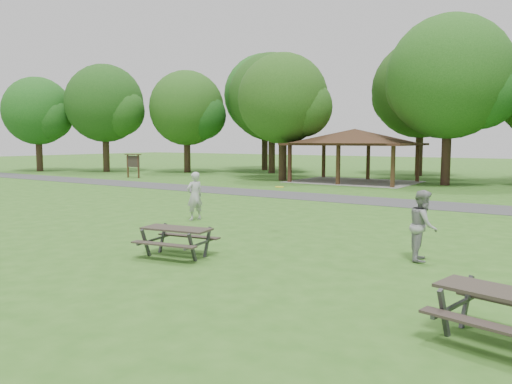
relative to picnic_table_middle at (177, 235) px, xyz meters
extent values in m
plane|color=#31651C|center=(-1.24, -0.01, -0.57)|extent=(160.00, 160.00, 0.00)
cube|color=#3F3F41|center=(-1.24, 13.99, -0.56)|extent=(120.00, 3.20, 0.02)
cube|color=#371D14|center=(-8.94, 21.29, 0.73)|extent=(0.22, 0.22, 2.60)
cube|color=#342213|center=(-8.94, 26.69, 0.73)|extent=(0.22, 0.22, 2.60)
cube|color=#321F12|center=(-5.24, 21.29, 0.73)|extent=(0.22, 0.22, 2.60)
cube|color=#3D2616|center=(-5.24, 26.69, 0.73)|extent=(0.22, 0.22, 2.60)
cube|color=#362413|center=(-1.54, 21.29, 0.73)|extent=(0.22, 0.22, 2.60)
cube|color=#382214|center=(-1.54, 26.69, 0.73)|extent=(0.22, 0.22, 2.60)
cube|color=#361F15|center=(-5.24, 23.99, 2.11)|extent=(8.60, 6.60, 0.16)
pyramid|color=#342115|center=(-5.24, 23.99, 2.69)|extent=(7.01, 7.01, 1.00)
cube|color=gray|center=(-5.24, 23.99, -0.55)|extent=(8.40, 6.40, 0.03)
cube|color=#3C2515|center=(-21.84, 17.99, 0.33)|extent=(0.10, 0.10, 1.80)
cube|color=#372014|center=(-20.64, 17.99, 0.33)|extent=(0.10, 0.10, 1.80)
cube|color=black|center=(-21.24, 17.99, 0.73)|extent=(1.40, 0.06, 0.90)
cube|color=black|center=(-21.24, 17.99, 1.28)|extent=(1.60, 0.30, 0.06)
cylinder|color=#2F2014|center=(-29.24, 21.99, 1.27)|extent=(0.60, 0.60, 3.67)
sphere|color=#164112|center=(-29.24, 21.99, 5.81)|extent=(7.20, 7.20, 7.20)
sphere|color=#194814|center=(-27.62, 22.29, 5.09)|extent=(4.68, 4.68, 4.68)
sphere|color=#1E4D16|center=(-30.68, 21.79, 5.27)|extent=(4.32, 4.32, 4.32)
cylinder|color=black|center=(-22.24, 25.49, 1.10)|extent=(0.60, 0.60, 3.32)
sphere|color=#1E4A15|center=(-22.24, 25.49, 5.31)|extent=(6.80, 6.80, 6.80)
sphere|color=#134414|center=(-20.71, 25.79, 4.63)|extent=(4.42, 4.42, 4.42)
sphere|color=#183F12|center=(-23.60, 25.29, 4.80)|extent=(4.08, 4.08, 4.08)
cylinder|color=black|center=(-15.24, 28.99, 1.36)|extent=(0.60, 0.60, 3.85)
sphere|color=#183F12|center=(-15.24, 28.99, 6.21)|extent=(7.80, 7.80, 7.80)
sphere|color=#1B4413|center=(-13.48, 29.29, 5.43)|extent=(5.07, 5.07, 5.07)
sphere|color=#1E4814|center=(-16.80, 28.79, 5.62)|extent=(4.68, 4.68, 4.68)
cylinder|color=black|center=(-10.24, 22.49, 1.18)|extent=(0.60, 0.60, 3.50)
sphere|color=#1E4714|center=(-10.24, 22.49, 5.41)|extent=(6.60, 6.60, 6.60)
sphere|color=#1E4915|center=(-8.75, 22.79, 4.75)|extent=(4.29, 4.29, 4.29)
sphere|color=#1B4714|center=(-11.56, 22.29, 4.91)|extent=(3.96, 3.96, 3.96)
cylinder|color=black|center=(0.76, 24.99, 1.45)|extent=(0.60, 0.60, 4.02)
sphere|color=#1C4C15|center=(0.76, 24.99, 6.46)|extent=(8.00, 8.00, 8.00)
sphere|color=#164E16|center=(2.56, 25.29, 5.66)|extent=(5.20, 5.20, 5.20)
sphere|color=#1B4513|center=(-0.84, 24.79, 5.86)|extent=(4.80, 4.80, 4.80)
cylinder|color=black|center=(-18.24, 32.49, 1.62)|extent=(0.60, 0.60, 4.38)
sphere|color=#174F16|center=(-18.24, 32.49, 6.81)|extent=(8.00, 8.00, 8.00)
sphere|color=#144313|center=(-16.44, 32.79, 6.01)|extent=(5.20, 5.20, 5.20)
sphere|color=#1E4A15|center=(-19.84, 32.29, 6.21)|extent=(4.80, 4.80, 4.80)
cylinder|color=#311E16|center=(-3.24, 32.99, 1.50)|extent=(0.60, 0.60, 4.13)
sphere|color=#1A4012|center=(-3.24, 32.99, 6.56)|extent=(8.00, 8.00, 8.00)
sphere|color=#1B4914|center=(-1.44, 33.29, 5.76)|extent=(5.20, 5.20, 5.20)
sphere|color=#1D4212|center=(-4.84, 32.79, 5.96)|extent=(4.80, 4.80, 4.80)
cylinder|color=#301F15|center=(-35.24, 18.99, 1.10)|extent=(0.60, 0.60, 3.32)
sphere|color=#154B15|center=(-35.24, 18.99, 5.16)|extent=(6.40, 6.40, 6.40)
sphere|color=#154714|center=(-33.80, 19.29, 4.52)|extent=(4.16, 4.16, 4.16)
sphere|color=#154915|center=(-36.52, 18.79, 4.68)|extent=(3.84, 3.84, 3.84)
cube|color=#302923|center=(0.00, 0.00, 0.15)|extent=(1.87, 0.99, 0.05)
cube|color=#312924|center=(0.10, -0.58, -0.14)|extent=(1.79, 0.55, 0.04)
cube|color=#2F2722|center=(-0.10, 0.58, -0.14)|extent=(1.79, 0.55, 0.04)
cube|color=#3D3D3F|center=(-0.61, -0.48, -0.21)|extent=(0.12, 0.38, 0.77)
cube|color=#3B3B3D|center=(-0.73, 0.25, -0.21)|extent=(0.12, 0.38, 0.77)
cube|color=#3A3A3C|center=(-0.67, -0.12, -0.18)|extent=(0.30, 1.43, 0.05)
cube|color=#38383A|center=(0.73, -0.25, -0.21)|extent=(0.12, 0.38, 0.77)
cube|color=#3A3A3C|center=(0.61, 0.48, -0.21)|extent=(0.12, 0.38, 0.77)
cube|color=#444447|center=(0.67, 0.12, -0.18)|extent=(0.30, 1.43, 0.05)
cube|color=#302922|center=(7.74, -1.48, 0.20)|extent=(2.01, 1.13, 0.05)
cube|color=#2E2521|center=(7.60, -2.09, -0.11)|extent=(1.91, 0.66, 0.04)
cube|color=#404043|center=(6.94, -1.71, -0.18)|extent=(0.14, 0.40, 0.82)
cube|color=#454548|center=(7.11, -0.94, -0.18)|extent=(0.14, 0.40, 0.82)
cube|color=#3C3C3E|center=(7.02, -1.33, -0.15)|extent=(0.38, 1.52, 0.05)
cylinder|color=yellow|center=(0.65, 3.97, 0.95)|extent=(0.30, 0.30, 0.02)
imported|color=#B0B0B3|center=(-3.50, 4.77, 0.33)|extent=(0.61, 0.75, 1.79)
imported|color=gray|center=(5.31, 3.07, 0.31)|extent=(0.84, 0.98, 1.75)
camera|label=1|loc=(8.60, -9.24, 2.39)|focal=35.00mm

